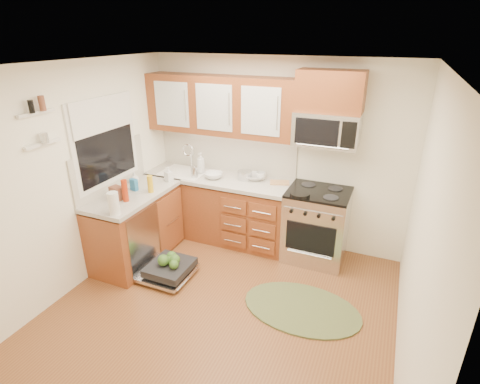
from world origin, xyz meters
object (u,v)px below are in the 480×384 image
at_px(sink, 184,180).
at_px(bowl_a, 254,177).
at_px(paper_towel_roll, 114,203).
at_px(stock_pot, 245,175).
at_px(skillet, 300,195).
at_px(bowl_b, 214,175).
at_px(range, 316,225).
at_px(microwave, 327,129).
at_px(rug, 302,308).
at_px(upper_cabinets, 220,105).
at_px(cup, 261,176).
at_px(dishwasher, 167,270).
at_px(cutting_board, 280,183).

relative_size(sink, bowl_a, 2.22).
bearing_deg(paper_towel_roll, stock_pot, 59.11).
bearing_deg(skillet, bowl_b, 171.09).
height_order(range, microwave, microwave).
bearing_deg(microwave, bowl_b, -173.06).
bearing_deg(bowl_a, rug, -49.57).
relative_size(stock_pot, bowl_a, 0.71).
height_order(upper_cabinets, rug, upper_cabinets).
distance_m(rug, cup, 1.81).
xyz_separation_m(dishwasher, skillet, (1.36, 0.88, 0.87)).
bearing_deg(rug, dishwasher, -177.84).
xyz_separation_m(microwave, bowl_b, (-1.43, -0.17, -0.74)).
height_order(range, stock_pot, stock_pot).
relative_size(microwave, cup, 5.63).
relative_size(range, bowl_a, 3.39).
relative_size(rug, skillet, 5.30).
relative_size(sink, rug, 0.49).
bearing_deg(paper_towel_roll, upper_cabinets, 71.78).
xyz_separation_m(sink, cutting_board, (1.38, 0.13, 0.13)).
bearing_deg(cup, skillet, -31.23).
bearing_deg(bowl_a, cup, 6.49).
xyz_separation_m(upper_cabinets, range, (1.41, -0.15, -1.40)).
distance_m(upper_cabinets, bowl_a, 1.04).
relative_size(range, skillet, 3.96).
height_order(bowl_a, cup, cup).
relative_size(microwave, bowl_a, 2.72).
xyz_separation_m(range, sink, (-1.93, -0.01, 0.33)).
height_order(skillet, paper_towel_roll, paper_towel_roll).
xyz_separation_m(range, bowl_a, (-0.91, 0.13, 0.48)).
bearing_deg(dishwasher, stock_pot, 66.60).
xyz_separation_m(sink, rug, (2.04, -1.06, -0.79)).
height_order(dishwasher, bowl_b, bowl_b).
bearing_deg(bowl_b, dishwasher, -95.86).
height_order(dishwasher, paper_towel_roll, paper_towel_roll).
relative_size(cutting_board, bowl_b, 1.00).
bearing_deg(bowl_b, bowl_a, 19.17).
height_order(range, skillet, skillet).
height_order(sink, cutting_board, cutting_board).
distance_m(upper_cabinets, microwave, 1.42).
bearing_deg(upper_cabinets, sink, -163.55).
bearing_deg(sink, bowl_b, -5.04).
bearing_deg(bowl_b, range, 2.17).
xyz_separation_m(dishwasher, paper_towel_roll, (-0.39, -0.32, 0.95)).
distance_m(dishwasher, cup, 1.70).
bearing_deg(rug, upper_cabinets, 141.39).
bearing_deg(cup, cutting_board, -3.75).
relative_size(cutting_board, paper_towel_roll, 0.98).
bearing_deg(bowl_b, rug, -33.30).
bearing_deg(bowl_b, microwave, 6.94).
bearing_deg(upper_cabinets, stock_pot, -11.02).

